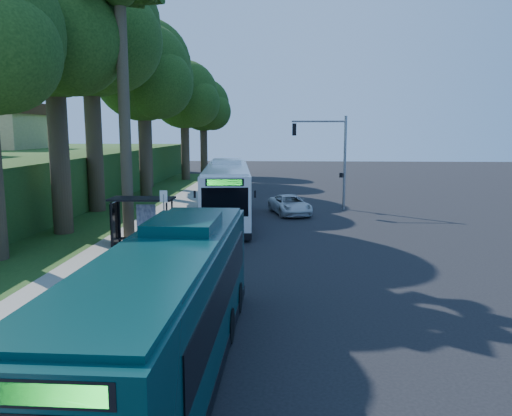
# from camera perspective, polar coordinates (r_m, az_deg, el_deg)

# --- Properties ---
(ground) EXTENTS (140.00, 140.00, 0.00)m
(ground) POSITION_cam_1_polar(r_m,az_deg,el_deg) (28.34, 2.73, -3.23)
(ground) COLOR black
(ground) RESTS_ON ground
(sidewalk) EXTENTS (4.50, 70.00, 0.12)m
(sidewalk) POSITION_cam_1_polar(r_m,az_deg,el_deg) (29.27, -11.73, -2.90)
(sidewalk) COLOR gray
(sidewalk) RESTS_ON ground
(red_curb) EXTENTS (0.25, 30.00, 0.13)m
(red_curb) POSITION_cam_1_polar(r_m,az_deg,el_deg) (24.95, -8.91, -4.84)
(red_curb) COLOR maroon
(red_curb) RESTS_ON ground
(grass_verge) EXTENTS (8.00, 70.00, 0.06)m
(grass_verge) POSITION_cam_1_polar(r_m,az_deg,el_deg) (35.71, -18.58, -1.12)
(grass_verge) COLOR #234719
(grass_verge) RESTS_ON ground
(bus_shelter) EXTENTS (3.20, 1.51, 2.55)m
(bus_shelter) POSITION_cam_1_polar(r_m,az_deg,el_deg) (26.23, -13.32, -0.42)
(bus_shelter) COLOR black
(bus_shelter) RESTS_ON ground
(stop_sign_pole) EXTENTS (0.35, 0.06, 3.17)m
(stop_sign_pole) POSITION_cam_1_polar(r_m,az_deg,el_deg) (23.67, -10.46, -0.64)
(stop_sign_pole) COLOR gray
(stop_sign_pole) RESTS_ON ground
(traffic_signal_pole) EXTENTS (4.10, 0.30, 7.00)m
(traffic_signal_pole) POSITION_cam_1_polar(r_m,az_deg,el_deg) (37.92, 8.60, 6.48)
(traffic_signal_pole) COLOR gray
(traffic_signal_pole) RESTS_ON ground
(palm_tree) EXTENTS (4.20, 4.20, 14.40)m
(palm_tree) POSITION_cam_1_polar(r_m,az_deg,el_deg) (28.23, -15.30, 21.77)
(palm_tree) COLOR #4C3F2D
(palm_tree) RESTS_ON ground
(tree_0) EXTENTS (8.40, 8.00, 15.70)m
(tree_0) POSITION_cam_1_polar(r_m,az_deg,el_deg) (30.83, -22.12, 18.08)
(tree_0) COLOR #382B1E
(tree_0) RESTS_ON ground
(tree_1) EXTENTS (10.50, 10.00, 18.26)m
(tree_1) POSITION_cam_1_polar(r_m,az_deg,el_deg) (38.74, -18.41, 18.53)
(tree_1) COLOR #382B1E
(tree_1) RESTS_ON ground
(tree_2) EXTENTS (8.82, 8.40, 15.12)m
(tree_2) POSITION_cam_1_polar(r_m,az_deg,el_deg) (45.53, -12.73, 14.38)
(tree_2) COLOR #382B1E
(tree_2) RESTS_ON ground
(tree_3) EXTENTS (10.08, 9.60, 17.28)m
(tree_3) POSITION_cam_1_polar(r_m,az_deg,el_deg) (53.88, -12.53, 15.10)
(tree_3) COLOR #382B1E
(tree_3) RESTS_ON ground
(tree_4) EXTENTS (8.40, 8.00, 14.14)m
(tree_4) POSITION_cam_1_polar(r_m,az_deg,el_deg) (60.91, -8.12, 12.34)
(tree_4) COLOR #382B1E
(tree_4) RESTS_ON ground
(tree_5) EXTENTS (7.35, 7.00, 12.86)m
(tree_5) POSITION_cam_1_polar(r_m,az_deg,el_deg) (68.57, -5.99, 11.35)
(tree_5) COLOR #382B1E
(tree_5) RESTS_ON ground
(white_bus) EXTENTS (4.07, 13.47, 3.95)m
(white_bus) POSITION_cam_1_polar(r_m,az_deg,el_deg) (32.95, -3.36, 1.87)
(white_bus) COLOR white
(white_bus) RESTS_ON ground
(teal_bus) EXTENTS (2.77, 12.07, 3.59)m
(teal_bus) POSITION_cam_1_polar(r_m,az_deg,el_deg) (12.31, -9.95, -11.12)
(teal_bus) COLOR #093233
(teal_bus) RESTS_ON ground
(pickup) EXTENTS (3.43, 5.28, 1.35)m
(pickup) POSITION_cam_1_polar(r_m,az_deg,el_deg) (35.68, 3.90, 0.37)
(pickup) COLOR silver
(pickup) RESTS_ON ground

